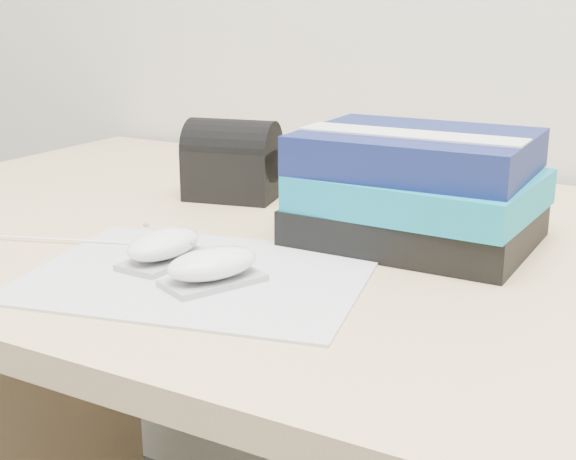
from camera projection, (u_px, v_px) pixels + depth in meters
The scene contains 7 objects.
desk at pixel (443, 418), 0.99m from camera, with size 1.60×0.80×0.73m.
mousepad at pixel (199, 275), 0.80m from camera, with size 0.33×0.26×0.00m, color #9B9DA4.
mouse_rear at pixel (164, 247), 0.82m from camera, with size 0.06×0.10×0.04m.
mouse_front at pixel (213, 267), 0.76m from camera, with size 0.09×0.11×0.04m.
usb_cable at pixel (74, 240), 0.90m from camera, with size 0.00×0.00×0.23m, color white.
book_stack at pixel (418, 188), 0.89m from camera, with size 0.26×0.21×0.13m.
pouch at pixel (232, 160), 1.09m from camera, with size 0.14×0.11×0.11m.
Camera 1 is at (0.27, 0.78, 1.00)m, focal length 50.00 mm.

